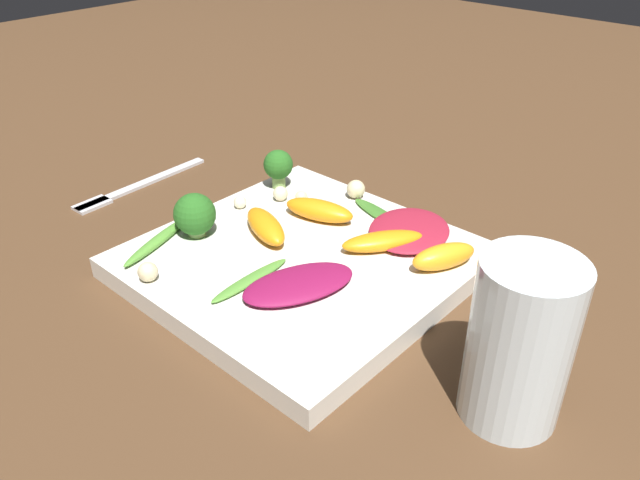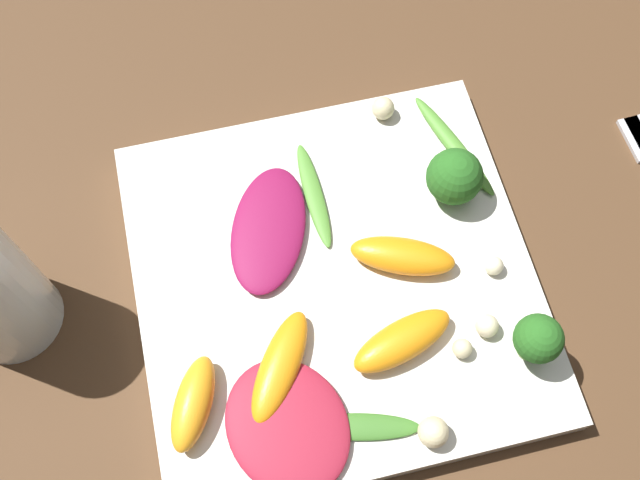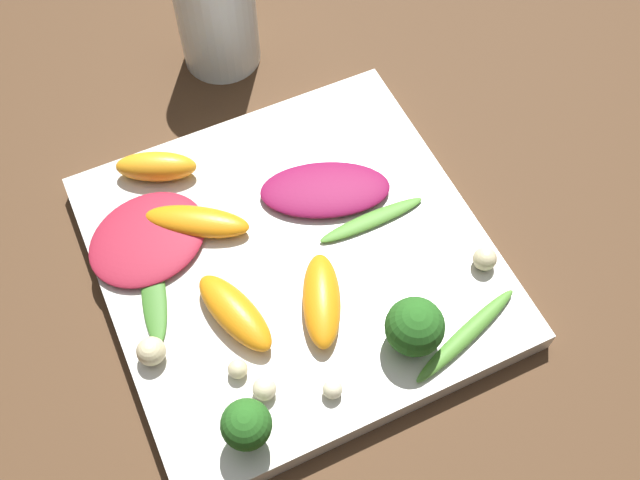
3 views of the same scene
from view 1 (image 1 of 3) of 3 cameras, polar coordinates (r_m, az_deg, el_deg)
The scene contains 20 objects.
ground_plane at distance 0.55m, azimuth -1.64°, elevation -2.85°, with size 2.40×2.40×0.00m, color #4C331E.
plate at distance 0.55m, azimuth -1.65°, elevation -2.02°, with size 0.26×0.26×0.02m.
drinking_glass at distance 0.41m, azimuth 17.79°, elevation -8.91°, with size 0.06×0.06×0.12m.
fork at distance 0.72m, azimuth -17.07°, elevation 4.57°, with size 0.02×0.17×0.01m.
radicchio_leaf_0 at distance 0.57m, azimuth 8.16°, elevation 0.91°, with size 0.09×0.10×0.01m.
radicchio_leaf_1 at distance 0.50m, azimuth -1.95°, elevation -4.03°, with size 0.08×0.11×0.01m.
orange_segment_0 at distance 0.59m, azimuth -0.08°, elevation 2.74°, with size 0.07×0.04×0.02m.
orange_segment_1 at distance 0.57m, azimuth -5.19°, elevation 1.18°, with size 0.07×0.05×0.02m.
orange_segment_2 at distance 0.55m, azimuth 5.75°, elevation -0.10°, with size 0.06×0.08×0.02m.
orange_segment_3 at distance 0.53m, azimuth 11.24°, elevation -1.48°, with size 0.04×0.06×0.02m.
broccoli_floret_0 at distance 0.65m, azimuth -3.84°, elevation 6.75°, with size 0.03×0.03×0.04m.
broccoli_floret_1 at distance 0.57m, azimuth -11.38°, elevation 2.27°, with size 0.04×0.04×0.04m.
arugula_sprig_0 at distance 0.51m, azimuth -6.08°, elevation -3.83°, with size 0.01×0.08×0.00m.
arugula_sprig_1 at distance 0.57m, azimuth -14.59°, elevation -0.03°, with size 0.04×0.09×0.01m.
arugula_sprig_2 at distance 0.60m, azimuth 5.47°, elevation 2.40°, with size 0.08×0.03×0.00m.
macadamia_nut_0 at distance 0.63m, azimuth 3.30°, elevation 4.66°, with size 0.02×0.02×0.02m.
macadamia_nut_1 at distance 0.63m, azimuth -3.64°, elevation 4.26°, with size 0.01×0.01×0.01m.
macadamia_nut_2 at distance 0.62m, azimuth -1.72°, elevation 3.95°, with size 0.01×0.01×0.01m.
macadamia_nut_3 at distance 0.62m, azimuth -7.33°, elevation 3.45°, with size 0.01×0.01×0.01m.
macadamia_nut_4 at distance 0.52m, azimuth -15.47°, elevation -2.82°, with size 0.02×0.02×0.02m.
Camera 1 is at (-0.32, 0.33, 0.31)m, focal length 35.00 mm.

